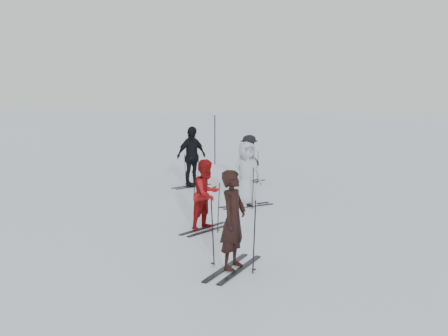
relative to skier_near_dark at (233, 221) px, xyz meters
name	(u,v)px	position (x,y,z in m)	size (l,w,h in m)	color
ground	(211,208)	(-2.41, 4.72, -0.90)	(120.00, 120.00, 0.00)	silver
skier_near_dark	(233,221)	(0.00, 0.00, 0.00)	(0.66, 0.43, 1.81)	black
skier_red	(207,195)	(-1.60, 2.51, -0.09)	(0.80, 0.62, 1.64)	maroon
skier_grey	(247,175)	(-1.60, 5.38, -0.01)	(0.88, 0.57, 1.80)	#A9ADB3
skier_uphill_left	(191,157)	(-4.38, 7.74, 0.10)	(1.18, 0.49, 2.01)	black
skier_uphill_far	(249,159)	(-2.83, 9.20, -0.08)	(1.07, 0.62, 1.66)	black
skis_near_dark	(233,233)	(0.00, 0.00, -0.23)	(0.98, 1.85, 1.35)	black
skis_red	(207,205)	(-1.60, 2.51, -0.31)	(0.86, 1.62, 1.18)	black
skis_grey	(247,185)	(-1.60, 5.38, -0.31)	(0.86, 1.63, 1.19)	black
skis_uphill_left	(192,170)	(-4.38, 7.74, -0.34)	(0.82, 1.54, 1.13)	black
skis_uphill_far	(249,166)	(-2.83, 9.20, -0.31)	(0.86, 1.62, 1.18)	black
piste_marker	(215,140)	(-5.79, 13.25, 0.17)	(0.05, 0.05, 2.15)	black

